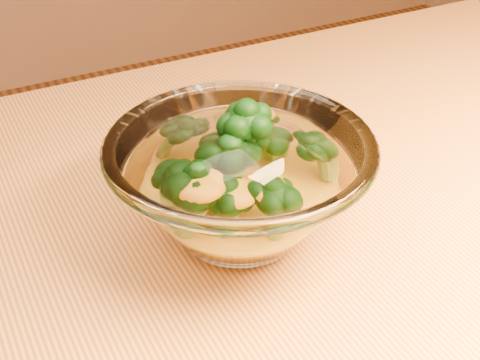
% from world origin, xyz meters
% --- Properties ---
extents(table, '(1.20, 0.80, 0.75)m').
position_xyz_m(table, '(0.00, 0.00, 0.65)').
color(table, '#D1883E').
rests_on(table, ground).
extents(glass_bowl, '(0.23, 0.23, 0.10)m').
position_xyz_m(glass_bowl, '(-0.03, 0.03, 0.80)').
color(glass_bowl, white).
rests_on(glass_bowl, table).
extents(cheese_sauce, '(0.12, 0.12, 0.03)m').
position_xyz_m(cheese_sauce, '(-0.03, 0.03, 0.78)').
color(cheese_sauce, '#EFA314').
rests_on(cheese_sauce, glass_bowl).
extents(broccoli_heap, '(0.15, 0.15, 0.08)m').
position_xyz_m(broccoli_heap, '(-0.03, 0.04, 0.82)').
color(broccoli_heap, black).
rests_on(broccoli_heap, cheese_sauce).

